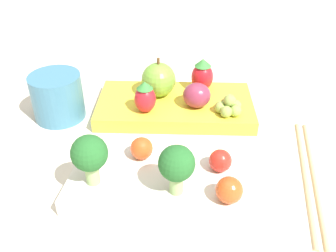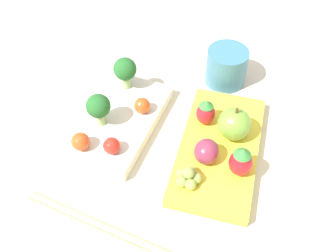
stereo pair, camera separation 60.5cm
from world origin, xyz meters
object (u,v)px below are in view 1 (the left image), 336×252
drinking_cup (57,97)px  broccoli_floret_1 (177,165)px  apple (159,80)px  plum (197,95)px  cherry_tomato_0 (142,148)px  bento_box_fruit (175,106)px  grape_cluster (229,107)px  strawberry_1 (145,97)px  cherry_tomato_1 (229,190)px  chopsticks_pair (310,175)px  broccoli_floret_0 (90,155)px  strawberry_0 (202,75)px  cherry_tomato_2 (220,161)px  bento_box_savoury (159,183)px

drinking_cup → broccoli_floret_1: bearing=140.9°
apple → plum: bearing=156.6°
cherry_tomato_0 → apple: bearing=-88.8°
bento_box_fruit → plum: 0.04m
bento_box_fruit → grape_cluster: size_ratio=6.22×
strawberry_1 → drinking_cup: size_ratio=0.64×
cherry_tomato_1 → grape_cluster: (0.00, -0.16, -0.00)m
drinking_cup → grape_cluster: bearing=-177.6°
grape_cluster → drinking_cup: (0.23, 0.01, 0.00)m
strawberry_1 → chopsticks_pair: (-0.21, 0.08, -0.04)m
cherry_tomato_0 → plum: plum is taller
plum → drinking_cup: drinking_cup is taller
broccoli_floret_0 → chopsticks_pair: (-0.23, -0.06, -0.05)m
grape_cluster → cherry_tomato_0: bearing=48.1°
bento_box_fruit → cherry_tomato_0: (0.02, 0.13, 0.02)m
strawberry_0 → grape_cluster: (-0.04, 0.06, -0.01)m
plum → chopsticks_pair: 0.18m
strawberry_0 → bento_box_fruit: bearing=46.3°
strawberry_0 → chopsticks_pair: strawberry_0 is taller
strawberry_1 → plum: 0.07m
broccoli_floret_1 → grape_cluster: bearing=-108.3°
strawberry_1 → chopsticks_pair: 0.23m
strawberry_0 → cherry_tomato_2: bearing=99.6°
strawberry_0 → grape_cluster: size_ratio=1.34×
bento_box_savoury → cherry_tomato_2: size_ratio=7.70×
chopsticks_pair → cherry_tomato_0: bearing=4.4°
broccoli_floret_1 → apple: 0.20m
bento_box_savoury → strawberry_0: 0.20m
cherry_tomato_0 → broccoli_floret_0: bearing=47.7°
bento_box_fruit → broccoli_floret_0: bearing=70.0°
cherry_tomato_0 → plum: (-0.05, -0.12, 0.00)m
bento_box_savoury → bento_box_fruit: size_ratio=0.83×
cherry_tomato_1 → apple: size_ratio=0.47×
broccoli_floret_1 → grape_cluster: (-0.05, -0.16, -0.03)m
cherry_tomato_1 → drinking_cup: 0.28m
cherry_tomato_2 → grape_cluster: bearing=-94.5°
apple → chopsticks_pair: apple is taller
broccoli_floret_0 → cherry_tomato_0: 0.07m
broccoli_floret_1 → plum: (-0.01, -0.17, -0.02)m
grape_cluster → chopsticks_pair: grape_cluster is taller
apple → strawberry_0: bearing=-158.0°
cherry_tomato_2 → drinking_cup: size_ratio=0.35×
bento_box_fruit → chopsticks_pair: bento_box_fruit is taller
broccoli_floret_1 → drinking_cup: broccoli_floret_1 is taller
grape_cluster → cherry_tomato_2: bearing=85.5°
cherry_tomato_1 → grape_cluster: bearing=-90.0°
bento_box_savoury → chopsticks_pair: bento_box_savoury is taller
bento_box_savoury → apple: bearing=-81.3°
bento_box_fruit → broccoli_floret_1: broccoli_floret_1 is taller
strawberry_1 → drinking_cup: 0.12m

